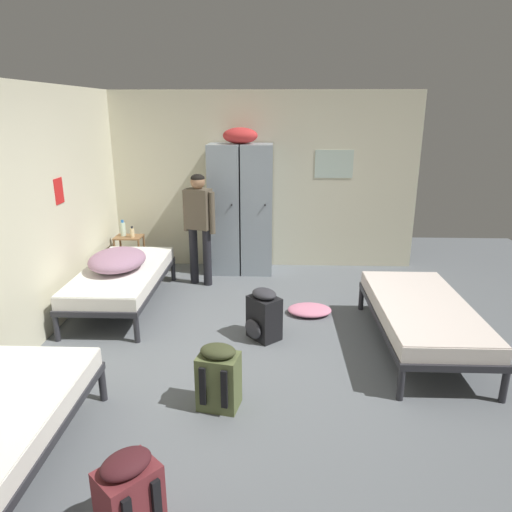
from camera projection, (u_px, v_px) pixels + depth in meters
name	position (u px, v px, depth m)	size (l,w,h in m)	color
ground_plane	(255.00, 358.00, 4.56)	(9.11, 9.11, 0.00)	slate
room_backdrop	(152.00, 202.00, 5.43)	(4.52, 5.75, 2.57)	beige
locker_bank	(241.00, 207.00, 6.73)	(0.90, 0.55, 2.07)	#8C99A3
shelf_unit	(130.00, 251.00, 6.77)	(0.38, 0.30, 0.57)	brown
bed_left_rear	(122.00, 277.00, 5.65)	(0.90, 1.90, 0.49)	#28282D
bed_right	(422.00, 312.00, 4.66)	(0.90, 1.90, 0.49)	#28282D
bedding_heap	(117.00, 260.00, 5.55)	(0.65, 0.81, 0.23)	gray
person_traveler	(199.00, 219.00, 6.23)	(0.45, 0.30, 1.51)	black
water_bottle	(123.00, 229.00, 6.69)	(0.07, 0.07, 0.23)	silver
lotion_bottle	(132.00, 232.00, 6.64)	(0.06, 0.06, 0.16)	beige
backpack_black	(263.00, 315.00, 4.88)	(0.42, 0.41, 0.55)	black
backpack_olive	(219.00, 377.00, 3.76)	(0.36, 0.38, 0.55)	#566038
backpack_maroon	(129.00, 498.00, 2.59)	(0.42, 0.42, 0.55)	maroon
clothes_pile_pink	(310.00, 310.00, 5.53)	(0.51, 0.39, 0.10)	pink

